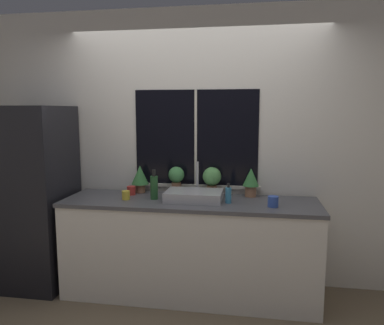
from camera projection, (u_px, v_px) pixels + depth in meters
ground_plane at (184, 311)px, 3.23m from camera, size 14.00×14.00×0.00m
wall_back at (196, 148)px, 3.73m from camera, size 8.00×0.09×2.70m
wall_left at (40, 139)px, 4.86m from camera, size 0.06×7.00×2.70m
counter at (190, 248)px, 3.48m from camera, size 2.33×0.66×0.90m
refrigerator at (33, 197)px, 3.66m from camera, size 0.68×0.69×1.76m
sink at (194, 196)px, 3.40m from camera, size 0.51×0.39×0.33m
potted_plant_far_left at (140, 177)px, 3.72m from camera, size 0.17×0.17×0.27m
potted_plant_center_left at (176, 177)px, 3.66m from camera, size 0.16×0.16×0.27m
potted_plant_center_right at (212, 178)px, 3.61m from camera, size 0.18×0.18×0.27m
potted_plant_far_right at (251, 180)px, 3.55m from camera, size 0.15×0.15×0.27m
soap_bottle at (228, 195)px, 3.31m from camera, size 0.05×0.05×0.18m
bottle_tall at (154, 187)px, 3.45m from camera, size 0.07×0.07×0.28m
mug_red at (131, 191)px, 3.64m from camera, size 0.08×0.08×0.08m
mug_yellow at (126, 195)px, 3.44m from camera, size 0.07×0.07×0.08m
mug_blue at (273, 202)px, 3.18m from camera, size 0.09×0.09×0.09m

